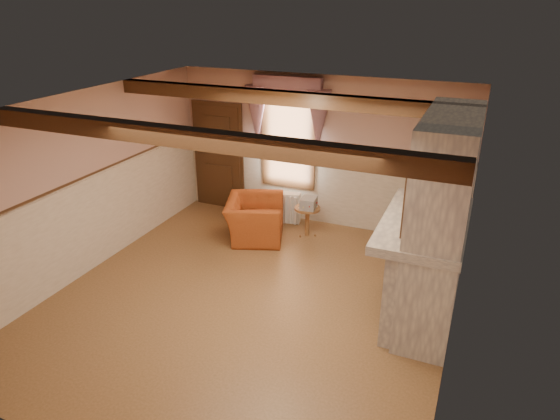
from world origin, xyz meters
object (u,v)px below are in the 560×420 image
at_px(bowl, 426,217).
at_px(oil_lamp, 433,192).
at_px(armchair, 255,219).
at_px(radiator, 282,207).
at_px(mantel_clock, 434,191).
at_px(side_table, 307,221).

relative_size(bowl, oil_lamp, 1.19).
bearing_deg(armchair, oil_lamp, -121.12).
xyz_separation_m(radiator, mantel_clock, (2.86, -1.30, 1.22)).
bearing_deg(oil_lamp, side_table, 154.32).
height_order(side_table, radiator, radiator).
bearing_deg(radiator, bowl, -48.62).
relative_size(armchair, radiator, 1.60).
distance_m(bowl, mantel_clock, 0.81).
height_order(bowl, mantel_clock, mantel_clock).
distance_m(side_table, bowl, 3.04).
height_order(side_table, bowl, bowl).
height_order(side_table, mantel_clock, mantel_clock).
height_order(armchair, mantel_clock, mantel_clock).
bearing_deg(bowl, mantel_clock, 90.00).
bearing_deg(side_table, armchair, -152.24).
distance_m(side_table, mantel_clock, 2.70).
bearing_deg(bowl, radiator, 143.67).
xyz_separation_m(side_table, mantel_clock, (2.21, -0.92, 1.25)).
distance_m(armchair, oil_lamp, 3.34).
relative_size(armchair, side_table, 2.03).
relative_size(armchair, bowl, 3.37).
xyz_separation_m(armchair, radiator, (0.19, 0.82, -0.06)).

